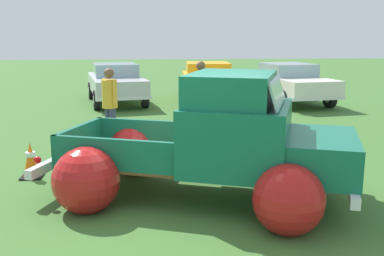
# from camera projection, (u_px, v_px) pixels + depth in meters

# --- Properties ---
(ground_plane) EXTENTS (80.00, 80.00, 0.00)m
(ground_plane) POSITION_uv_depth(u_px,v_px,m) (195.00, 196.00, 6.93)
(ground_plane) COLOR #3D6B2D
(vintage_pickup_truck) EXTENTS (5.00, 3.86, 1.96)m
(vintage_pickup_truck) POSITION_uv_depth(u_px,v_px,m) (220.00, 151.00, 6.68)
(vintage_pickup_truck) COLOR black
(vintage_pickup_truck) RESTS_ON ground
(show_car_0) EXTENTS (2.60, 4.53, 1.43)m
(show_car_0) POSITION_uv_depth(u_px,v_px,m) (116.00, 82.00, 16.31)
(show_car_0) COLOR black
(show_car_0) RESTS_ON ground
(show_car_1) EXTENTS (2.03, 4.32, 1.43)m
(show_car_1) POSITION_uv_depth(u_px,v_px,m) (208.00, 80.00, 16.93)
(show_car_1) COLOR black
(show_car_1) RESTS_ON ground
(show_car_2) EXTENTS (2.54, 4.65, 1.43)m
(show_car_2) POSITION_uv_depth(u_px,v_px,m) (289.00, 81.00, 16.39)
(show_car_2) COLOR black
(show_car_2) RESTS_ON ground
(spectator_0) EXTENTS (0.48, 0.48, 1.73)m
(spectator_0) POSITION_uv_depth(u_px,v_px,m) (110.00, 101.00, 10.03)
(spectator_0) COLOR navy
(spectator_0) RESTS_ON ground
(spectator_1) EXTENTS (0.53, 0.36, 1.68)m
(spectator_1) POSITION_uv_depth(u_px,v_px,m) (220.00, 103.00, 10.01)
(spectator_1) COLOR #4C4742
(spectator_1) RESTS_ON ground
(spectator_2) EXTENTS (0.48, 0.48, 1.81)m
(spectator_2) POSITION_uv_depth(u_px,v_px,m) (201.00, 92.00, 11.32)
(spectator_2) COLOR navy
(spectator_2) RESTS_ON ground
(lane_cone_0) EXTENTS (0.36, 0.36, 0.63)m
(lane_cone_0) POSITION_uv_depth(u_px,v_px,m) (274.00, 136.00, 9.68)
(lane_cone_0) COLOR black
(lane_cone_0) RESTS_ON ground
(lane_cone_1) EXTENTS (0.36, 0.36, 0.63)m
(lane_cone_1) POSITION_uv_depth(u_px,v_px,m) (31.00, 160.00, 7.79)
(lane_cone_1) COLOR black
(lane_cone_1) RESTS_ON ground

